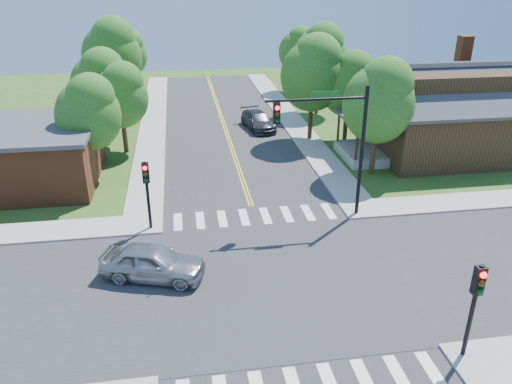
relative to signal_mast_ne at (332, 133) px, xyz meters
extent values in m
plane|color=#2F581B|center=(-3.91, -5.59, -4.85)|extent=(100.00, 100.00, 0.00)
cube|color=#2D2D30|center=(-3.91, -5.59, -4.83)|extent=(10.00, 90.00, 0.04)
cube|color=#2D2D30|center=(-3.91, -5.59, -4.83)|extent=(90.00, 10.00, 0.04)
cube|color=#2D2D30|center=(-3.91, -5.59, -4.85)|extent=(10.20, 10.20, 0.06)
cube|color=#9E9B93|center=(2.19, 19.41, -4.78)|extent=(2.20, 40.00, 0.14)
cube|color=#9E9B93|center=(-10.01, 19.41, -4.78)|extent=(2.20, 40.00, 0.14)
cube|color=white|center=(-8.11, 0.61, -4.80)|extent=(0.45, 2.00, 0.01)
cube|color=white|center=(-6.91, 0.61, -4.80)|extent=(0.45, 2.00, 0.01)
cube|color=white|center=(-5.71, 0.61, -4.80)|extent=(0.45, 2.00, 0.01)
cube|color=white|center=(-4.51, 0.61, -4.80)|extent=(0.45, 2.00, 0.01)
cube|color=white|center=(-3.31, 0.61, -4.80)|extent=(0.45, 2.00, 0.01)
cube|color=white|center=(-2.11, 0.61, -4.80)|extent=(0.45, 2.00, 0.01)
cube|color=white|center=(-0.91, 0.61, -4.80)|extent=(0.45, 2.00, 0.01)
cube|color=white|center=(0.29, 0.61, -4.80)|extent=(0.45, 2.00, 0.01)
cube|color=white|center=(-2.11, -11.79, -4.80)|extent=(0.45, 2.00, 0.01)
cube|color=white|center=(-0.91, -11.79, -4.80)|extent=(0.45, 2.00, 0.01)
cube|color=white|center=(0.29, -11.79, -4.80)|extent=(0.45, 2.00, 0.01)
cube|color=yellow|center=(-4.01, 20.66, -4.80)|extent=(0.10, 37.50, 0.01)
cube|color=yellow|center=(-3.81, 20.66, -4.80)|extent=(0.10, 37.50, 0.01)
cylinder|color=black|center=(1.69, 0.01, -1.25)|extent=(0.20, 0.20, 7.20)
cylinder|color=black|center=(-0.91, 0.01, 1.75)|extent=(5.20, 0.14, 0.14)
cube|color=#19591E|center=(-0.51, -0.04, 2.00)|extent=(1.40, 0.04, 0.30)
cube|color=black|center=(-2.91, 0.01, 1.12)|extent=(0.34, 0.28, 1.05)
sphere|color=#FF0C0C|center=(-2.91, -0.16, 1.44)|extent=(0.22, 0.22, 0.22)
sphere|color=#3F2605|center=(-2.91, -0.16, 1.12)|extent=(0.22, 0.22, 0.22)
sphere|color=#05330F|center=(-2.91, -0.16, 0.80)|extent=(0.22, 0.22, 0.22)
cylinder|color=black|center=(1.69, -11.19, -2.95)|extent=(0.16, 0.16, 3.80)
cube|color=black|center=(1.69, -11.19, -1.63)|extent=(0.34, 0.28, 1.05)
sphere|color=#FF0C0C|center=(1.69, -11.36, -1.31)|extent=(0.22, 0.22, 0.22)
sphere|color=#3F2605|center=(1.69, -11.36, -1.63)|extent=(0.22, 0.22, 0.22)
sphere|color=#05330F|center=(1.69, -11.36, -1.95)|extent=(0.22, 0.22, 0.22)
cylinder|color=black|center=(-9.51, 0.01, -2.95)|extent=(0.16, 0.16, 3.80)
cube|color=black|center=(-9.51, 0.01, -1.63)|extent=(0.34, 0.28, 1.05)
sphere|color=#FF0C0C|center=(-9.51, -0.16, -1.31)|extent=(0.22, 0.22, 0.22)
sphere|color=#3F2605|center=(-9.51, -0.16, -1.63)|extent=(0.22, 0.22, 0.22)
sphere|color=#05330F|center=(-9.51, -0.16, -1.95)|extent=(0.22, 0.22, 0.22)
cube|color=black|center=(11.29, 8.61, -2.85)|extent=(10.00, 8.00, 4.00)
cube|color=#9E9B93|center=(4.99, 8.61, -4.50)|extent=(2.60, 4.50, 0.70)
cylinder|color=black|center=(3.89, 6.61, -3.25)|extent=(0.18, 0.18, 2.50)
cylinder|color=black|center=(3.89, 10.61, -3.25)|extent=(0.18, 0.18, 2.50)
cube|color=#38383D|center=(4.99, 8.61, -1.90)|extent=(2.80, 4.80, 0.18)
cube|color=brown|center=(13.79, 12.11, -1.30)|extent=(0.90, 0.90, 7.11)
cube|color=brown|center=(-18.11, 7.61, -3.10)|extent=(10.00, 8.00, 3.50)
cube|color=#38383D|center=(-18.11, 7.61, -1.25)|extent=(10.40, 8.40, 0.25)
cylinder|color=#382314|center=(4.72, 5.67, -3.41)|extent=(0.34, 0.34, 2.88)
ellipsoid|color=#2E5719|center=(4.72, 5.67, -0.16)|extent=(4.54, 4.31, 4.99)
sphere|color=#2E5719|center=(5.02, 5.47, 1.20)|extent=(3.33, 3.33, 3.33)
cylinder|color=#382314|center=(5.09, 12.53, -3.53)|extent=(0.34, 0.34, 2.64)
ellipsoid|color=#2E5719|center=(5.09, 12.53, -0.55)|extent=(4.16, 3.96, 4.58)
sphere|color=#2E5719|center=(5.39, 12.33, 0.70)|extent=(3.05, 3.05, 3.05)
cylinder|color=#382314|center=(5.07, 20.88, -3.31)|extent=(0.34, 0.34, 3.09)
ellipsoid|color=#2E5719|center=(5.07, 20.88, 0.18)|extent=(4.87, 4.63, 5.36)
sphere|color=#2E5719|center=(5.37, 20.68, 1.65)|extent=(3.57, 3.57, 3.57)
cylinder|color=#382314|center=(5.25, 29.90, -3.55)|extent=(0.34, 0.34, 2.61)
ellipsoid|color=#2E5719|center=(5.25, 29.90, -0.60)|extent=(4.12, 3.91, 4.53)
sphere|color=#2E5719|center=(5.55, 29.70, 0.64)|extent=(3.02, 3.02, 3.02)
cylinder|color=#382314|center=(-13.25, 7.81, -3.58)|extent=(0.34, 0.34, 2.55)
ellipsoid|color=#2E5719|center=(-13.25, 7.81, -0.69)|extent=(4.02, 3.82, 4.43)
sphere|color=#2E5719|center=(-12.95, 7.61, 0.52)|extent=(2.95, 2.95, 2.95)
cylinder|color=#382314|center=(-13.28, 14.44, -3.47)|extent=(0.34, 0.34, 2.76)
ellipsoid|color=#2E5719|center=(-13.28, 14.44, -0.34)|extent=(4.36, 4.15, 4.80)
sphere|color=#2E5719|center=(-12.98, 14.24, 0.97)|extent=(3.20, 3.20, 3.20)
cylinder|color=#382314|center=(-13.24, 22.74, -3.21)|extent=(0.34, 0.34, 3.29)
ellipsoid|color=#2E5719|center=(-13.24, 22.74, 0.51)|extent=(5.19, 4.93, 5.71)
sphere|color=#2E5719|center=(-12.94, 22.54, 2.07)|extent=(3.80, 3.80, 3.80)
cylinder|color=#382314|center=(-12.66, 31.00, -3.57)|extent=(0.34, 0.34, 2.56)
ellipsoid|color=#2E5719|center=(-12.66, 31.00, -0.67)|extent=(4.05, 3.85, 4.45)
sphere|color=#2E5719|center=(-12.36, 30.80, 0.55)|extent=(2.97, 2.97, 2.97)
cylinder|color=#382314|center=(2.44, 13.24, -3.31)|extent=(0.34, 0.34, 3.08)
ellipsoid|color=#2E5719|center=(2.44, 13.24, 0.18)|extent=(4.87, 4.63, 5.36)
sphere|color=#2E5719|center=(2.74, 13.04, 1.64)|extent=(3.57, 3.57, 3.57)
cylinder|color=#382314|center=(-11.75, 12.55, -3.60)|extent=(0.34, 0.34, 2.49)
ellipsoid|color=#2E5719|center=(-11.75, 12.55, -0.78)|extent=(3.94, 3.74, 4.33)
sphere|color=#2E5719|center=(-11.45, 12.35, 0.40)|extent=(2.89, 2.89, 2.89)
imported|color=#A5A8AC|center=(-9.22, -4.53, -4.07)|extent=(4.61, 5.69, 1.56)
imported|color=#333538|center=(-1.15, 16.73, -4.15)|extent=(3.64, 5.53, 1.41)
camera|label=1|loc=(-7.63, -23.56, 7.73)|focal=35.00mm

